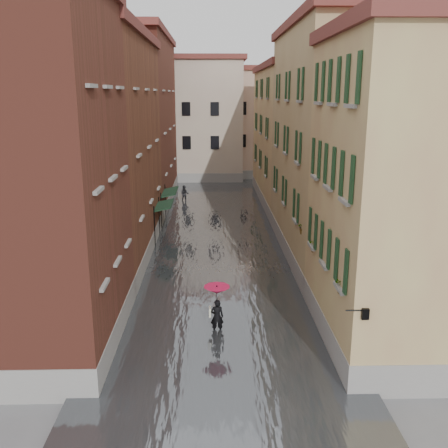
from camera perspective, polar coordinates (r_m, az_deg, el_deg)
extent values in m
plane|color=#5E5F61|center=(22.20, -0.40, -10.80)|extent=(120.00, 120.00, 0.00)
cube|color=#4C5054|center=(34.36, -0.79, -1.28)|extent=(10.00, 60.00, 0.20)
cube|color=brown|center=(19.47, -21.47, 4.65)|extent=(6.00, 8.00, 13.00)
cube|color=brown|center=(29.97, -14.38, 7.91)|extent=(6.00, 14.00, 12.50)
cube|color=brown|center=(44.61, -10.18, 11.18)|extent=(6.00, 16.00, 14.00)
cube|color=#A97E57|center=(19.84, 20.36, 2.71)|extent=(6.00, 8.00, 11.50)
cube|color=tan|center=(30.10, 12.86, 8.50)|extent=(6.00, 14.00, 13.00)
cube|color=#A97E57|center=(44.80, 8.15, 9.67)|extent=(6.00, 16.00, 11.50)
cube|color=beige|center=(58.18, -4.11, 11.64)|extent=(12.00, 9.00, 13.00)
cube|color=#CCA98F|center=(60.47, 4.71, 11.27)|extent=(10.00, 9.00, 12.00)
cube|color=black|center=(32.57, -6.86, 2.16)|extent=(1.09, 2.87, 0.31)
cylinder|color=black|center=(31.51, -7.94, -0.45)|extent=(0.06, 0.06, 2.80)
cylinder|color=black|center=(34.28, -7.41, 0.80)|extent=(0.06, 0.06, 2.80)
cube|color=black|center=(36.97, -6.22, 3.68)|extent=(1.09, 3.26, 0.31)
cylinder|color=black|center=(35.67, -7.18, 1.36)|extent=(0.06, 0.06, 2.80)
cylinder|color=black|center=(38.83, -6.72, 2.46)|extent=(0.06, 0.06, 2.80)
cylinder|color=black|center=(16.06, 14.79, -9.53)|extent=(0.60, 0.05, 0.05)
cube|color=black|center=(16.18, 15.80, -9.79)|extent=(0.22, 0.22, 0.35)
cube|color=beige|center=(16.18, 15.80, -9.79)|extent=(0.14, 0.14, 0.24)
cube|color=#9B4F32|center=(17.65, 13.42, -7.00)|extent=(0.22, 0.85, 0.18)
imported|color=#265926|center=(17.51, 13.51, -5.72)|extent=(0.59, 0.51, 0.66)
cube|color=#9B4F32|center=(21.91, 10.41, -2.55)|extent=(0.22, 0.85, 0.18)
imported|color=#265926|center=(21.79, 10.46, -1.50)|extent=(0.59, 0.51, 0.66)
cube|color=#9B4F32|center=(24.58, 9.10, -0.60)|extent=(0.22, 0.85, 0.18)
imported|color=#265926|center=(24.47, 9.14, 0.34)|extent=(0.59, 0.51, 0.66)
imported|color=black|center=(20.66, -0.81, -10.55)|extent=(0.58, 0.41, 1.50)
cube|color=beige|center=(20.61, -1.60, -9.98)|extent=(0.08, 0.30, 0.38)
cylinder|color=black|center=(20.41, -0.82, -9.02)|extent=(0.02, 0.02, 1.00)
cone|color=#BB0C39|center=(20.18, -0.82, -7.54)|extent=(1.07, 1.07, 0.28)
imported|color=black|center=(45.04, -4.52, 3.41)|extent=(0.80, 0.64, 1.57)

